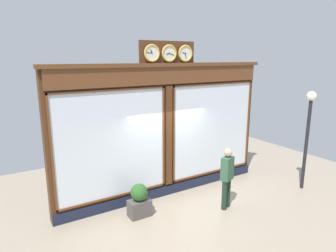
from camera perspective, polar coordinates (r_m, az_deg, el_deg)
ground_plane at (r=7.17m, az=12.71°, el=-21.02°), size 14.00×14.00×0.00m
shop_facade at (r=8.51m, az=-0.45°, el=-0.80°), size 6.70×0.42×4.41m
pedestrian at (r=8.09m, az=11.28°, el=-9.35°), size 0.42×0.33×1.69m
street_lamp at (r=9.74m, az=25.41°, el=0.33°), size 0.28×0.28×3.03m
planter_box at (r=7.89m, az=-5.51°, el=-15.45°), size 0.56×0.36×0.44m
planter_shrub at (r=7.70m, az=-5.58°, el=-12.59°), size 0.44×0.44×0.44m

